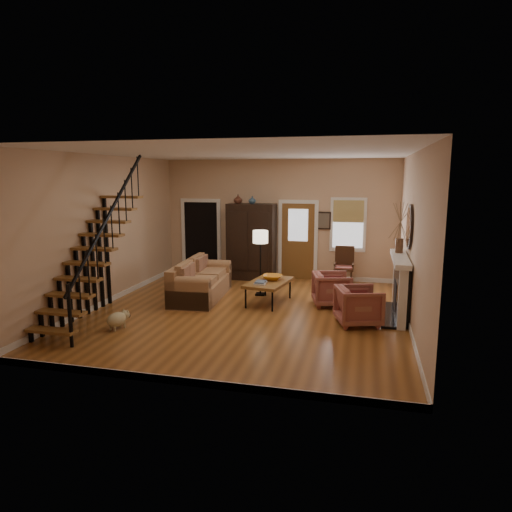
% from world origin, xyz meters
% --- Properties ---
extents(room, '(7.00, 7.33, 3.30)m').
position_xyz_m(room, '(-0.41, 1.76, 1.51)').
color(room, '#965826').
rests_on(room, ground).
extents(staircase, '(0.94, 2.80, 3.20)m').
position_xyz_m(staircase, '(-2.78, -1.30, 1.60)').
color(staircase, brown).
rests_on(staircase, ground).
extents(fireplace, '(0.33, 1.95, 2.30)m').
position_xyz_m(fireplace, '(3.13, 0.50, 0.74)').
color(fireplace, black).
rests_on(fireplace, ground).
extents(armoire, '(1.30, 0.60, 2.10)m').
position_xyz_m(armoire, '(-0.70, 3.15, 1.05)').
color(armoire, black).
rests_on(armoire, ground).
extents(vase_a, '(0.24, 0.24, 0.25)m').
position_xyz_m(vase_a, '(-1.05, 3.05, 2.22)').
color(vase_a, '#4C2619').
rests_on(vase_a, armoire).
extents(vase_b, '(0.20, 0.20, 0.21)m').
position_xyz_m(vase_b, '(-0.65, 3.05, 2.21)').
color(vase_b, '#334C60').
rests_on(vase_b, armoire).
extents(sofa, '(1.14, 2.31, 0.84)m').
position_xyz_m(sofa, '(-1.35, 0.90, 0.42)').
color(sofa, '#996C45').
rests_on(sofa, ground).
extents(coffee_table, '(0.98, 1.44, 0.51)m').
position_xyz_m(coffee_table, '(0.29, 0.83, 0.26)').
color(coffee_table, brown).
rests_on(coffee_table, ground).
extents(bowl, '(0.46, 0.46, 0.11)m').
position_xyz_m(bowl, '(0.34, 0.98, 0.57)').
color(bowl, orange).
rests_on(bowl, coffee_table).
extents(books, '(0.24, 0.33, 0.06)m').
position_xyz_m(books, '(0.17, 0.53, 0.54)').
color(books, beige).
rests_on(books, coffee_table).
extents(armchair_left, '(1.02, 1.00, 0.75)m').
position_xyz_m(armchair_left, '(2.30, -0.24, 0.37)').
color(armchair_left, maroon).
rests_on(armchair_left, ground).
extents(armchair_right, '(0.97, 0.95, 0.74)m').
position_xyz_m(armchair_right, '(1.69, 0.99, 0.37)').
color(armchair_right, maroon).
rests_on(armchair_right, ground).
extents(floor_lamp, '(0.38, 0.38, 1.57)m').
position_xyz_m(floor_lamp, '(-0.05, 1.48, 0.79)').
color(floor_lamp, black).
rests_on(floor_lamp, ground).
extents(side_chair, '(0.54, 0.54, 1.02)m').
position_xyz_m(side_chair, '(1.85, 2.95, 0.51)').
color(side_chair, '#3C2313').
rests_on(side_chair, ground).
extents(dog, '(0.40, 0.52, 0.34)m').
position_xyz_m(dog, '(-2.10, -1.61, 0.17)').
color(dog, '#C8BA88').
rests_on(dog, ground).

